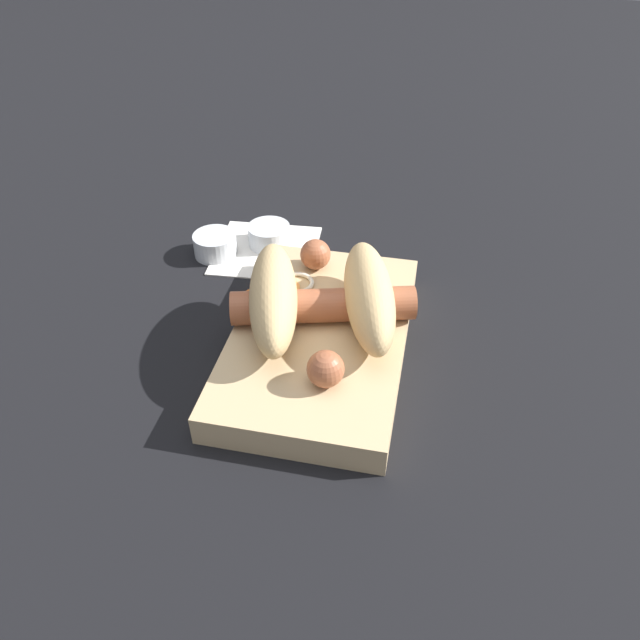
% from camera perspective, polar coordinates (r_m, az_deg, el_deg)
% --- Properties ---
extents(ground_plane, '(3.00, 3.00, 0.00)m').
position_cam_1_polar(ground_plane, '(0.58, 0.00, -2.89)').
color(ground_plane, black).
extents(food_tray, '(0.25, 0.15, 0.03)m').
position_cam_1_polar(food_tray, '(0.57, 0.00, -1.86)').
color(food_tray, tan).
rests_on(food_tray, ground_plane).
extents(bread_roll, '(0.18, 0.16, 0.06)m').
position_cam_1_polar(bread_roll, '(0.55, 0.09, 2.11)').
color(bread_roll, tan).
rests_on(bread_roll, food_tray).
extents(sausage, '(0.19, 0.17, 0.03)m').
position_cam_1_polar(sausage, '(0.56, -0.01, 1.37)').
color(sausage, '#9E5638').
rests_on(sausage, food_tray).
extents(pickled_veggies, '(0.07, 0.08, 0.00)m').
position_cam_1_polar(pickled_veggies, '(0.60, -3.41, 2.45)').
color(pickled_veggies, orange).
rests_on(pickled_veggies, food_tray).
extents(napkin, '(0.12, 0.12, 0.00)m').
position_cam_1_polar(napkin, '(0.71, -4.93, 6.43)').
color(napkin, white).
rests_on(napkin, ground_plane).
extents(condiment_cup_near, '(0.05, 0.05, 0.03)m').
position_cam_1_polar(condiment_cup_near, '(0.72, -4.66, 7.59)').
color(condiment_cup_near, silver).
rests_on(condiment_cup_near, ground_plane).
extents(condiment_cup_far, '(0.05, 0.05, 0.03)m').
position_cam_1_polar(condiment_cup_far, '(0.71, -9.55, 6.70)').
color(condiment_cup_far, silver).
rests_on(condiment_cup_far, ground_plane).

